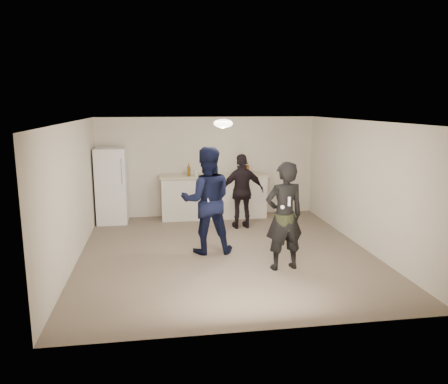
{
  "coord_description": "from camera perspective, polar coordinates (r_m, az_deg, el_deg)",
  "views": [
    {
      "loc": [
        -1.25,
        -7.92,
        2.8
      ],
      "look_at": [
        0.0,
        0.2,
        1.15
      ],
      "focal_mm": 35.0,
      "sensor_mm": 36.0,
      "label": 1
    }
  ],
  "objects": [
    {
      "name": "fridge_handle",
      "position": [
        10.29,
        -13.22,
        2.67
      ],
      "size": [
        0.02,
        0.02,
        0.6
      ],
      "primitive_type": "cylinder",
      "color": "silver",
      "rests_on": "fridge"
    },
    {
      "name": "man",
      "position": [
        8.26,
        -2.26,
        -1.11
      ],
      "size": [
        1.02,
        0.8,
        2.04
      ],
      "primitive_type": "imported",
      "rotation": [
        0.0,
        0.0,
        3.11
      ],
      "color": "#0E143A",
      "rests_on": "floor"
    },
    {
      "name": "counter_top",
      "position": [
        10.82,
        -1.33,
        2.15
      ],
      "size": [
        2.68,
        0.64,
        0.04
      ],
      "primitive_type": "cube",
      "color": "beige",
      "rests_on": "counter"
    },
    {
      "name": "nunchuk_man",
      "position": [
        8.04,
        -1.2,
        -1.73
      ],
      "size": [
        0.07,
        0.07,
        0.07
      ],
      "primitive_type": "sphere",
      "color": "white",
      "rests_on": "man"
    },
    {
      "name": "woman",
      "position": [
        7.49,
        7.87,
        -3.15
      ],
      "size": [
        0.74,
        0.54,
        1.87
      ],
      "primitive_type": "imported",
      "rotation": [
        0.0,
        0.0,
        3.29
      ],
      "color": "black",
      "rests_on": "floor"
    },
    {
      "name": "ceiling_dome",
      "position": [
        8.32,
        -0.11,
        8.95
      ],
      "size": [
        0.36,
        0.36,
        0.16
      ],
      "primitive_type": "ellipsoid",
      "color": "white",
      "rests_on": "ceiling"
    },
    {
      "name": "spectator",
      "position": [
        9.95,
        2.42,
        0.08
      ],
      "size": [
        1.03,
        0.49,
        1.71
      ],
      "primitive_type": "imported",
      "rotation": [
        0.0,
        0.0,
        3.22
      ],
      "color": "black",
      "rests_on": "floor"
    },
    {
      "name": "wall_right",
      "position": [
        9.01,
        17.77,
        0.9
      ],
      "size": [
        0.0,
        6.0,
        6.0
      ],
      "primitive_type": "plane",
      "rotation": [
        1.57,
        0.0,
        -1.57
      ],
      "color": "beige",
      "rests_on": "floor"
    },
    {
      "name": "fridge",
      "position": [
        10.75,
        -14.47,
        0.81
      ],
      "size": [
        0.7,
        0.7,
        1.8
      ],
      "primitive_type": "cube",
      "color": "white",
      "rests_on": "floor"
    },
    {
      "name": "remote_woman",
      "position": [
        7.19,
        8.5,
        -1.22
      ],
      "size": [
        0.04,
        0.04,
        0.15
      ],
      "primitive_type": "cube",
      "color": "white",
      "rests_on": "woman"
    },
    {
      "name": "shaker",
      "position": [
        10.81,
        -4.59,
        2.67
      ],
      "size": [
        0.08,
        0.08,
        0.17
      ],
      "primitive_type": "cylinder",
      "color": "silver",
      "rests_on": "counter_top"
    },
    {
      "name": "counter",
      "position": [
        10.92,
        -1.32,
        -0.68
      ],
      "size": [
        2.6,
        0.56,
        1.05
      ],
      "primitive_type": "cube",
      "color": "silver",
      "rests_on": "floor"
    },
    {
      "name": "wall_back",
      "position": [
        11.1,
        -2.2,
        3.32
      ],
      "size": [
        6.0,
        0.0,
        6.0
      ],
      "primitive_type": "plane",
      "rotation": [
        1.57,
        0.0,
        0.0
      ],
      "color": "beige",
      "rests_on": "floor"
    },
    {
      "name": "wall_front",
      "position": [
        5.31,
        5.29,
        -5.67
      ],
      "size": [
        6.0,
        0.0,
        6.0
      ],
      "primitive_type": "plane",
      "rotation": [
        -1.57,
        0.0,
        0.0
      ],
      "color": "beige",
      "rests_on": "floor"
    },
    {
      "name": "floor",
      "position": [
        8.49,
        0.21,
        -7.9
      ],
      "size": [
        6.0,
        6.0,
        0.0
      ],
      "primitive_type": "plane",
      "color": "#6B5B4C",
      "rests_on": "ground"
    },
    {
      "name": "nunchuk_woman",
      "position": [
        7.21,
        7.65,
        -1.97
      ],
      "size": [
        0.07,
        0.07,
        0.07
      ],
      "primitive_type": "sphere",
      "color": "white",
      "rests_on": "woman"
    },
    {
      "name": "camo_shorts",
      "position": [
        7.52,
        7.85,
        -3.79
      ],
      "size": [
        0.34,
        0.34,
        0.28
      ],
      "primitive_type": "cylinder",
      "color": "#273217",
      "rests_on": "woman"
    },
    {
      "name": "ceiling",
      "position": [
        8.02,
        0.22,
        9.21
      ],
      "size": [
        6.0,
        6.0,
        0.0
      ],
      "primitive_type": "plane",
      "rotation": [
        3.14,
        0.0,
        0.0
      ],
      "color": "silver",
      "rests_on": "wall_back"
    },
    {
      "name": "bottle_cluster",
      "position": [
        10.76,
        -1.51,
        2.8
      ],
      "size": [
        1.57,
        0.31,
        0.26
      ],
      "color": "silver",
      "rests_on": "counter_top"
    },
    {
      "name": "remote_man",
      "position": [
        7.98,
        -2.03,
        -1.32
      ],
      "size": [
        0.04,
        0.04,
        0.15
      ],
      "primitive_type": "cube",
      "color": "white",
      "rests_on": "man"
    },
    {
      "name": "wall_left",
      "position": [
        8.21,
        -19.11,
        -0.16
      ],
      "size": [
        0.0,
        6.0,
        6.0
      ],
      "primitive_type": "plane",
      "rotation": [
        1.57,
        0.0,
        1.57
      ],
      "color": "beige",
      "rests_on": "floor"
    }
  ]
}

